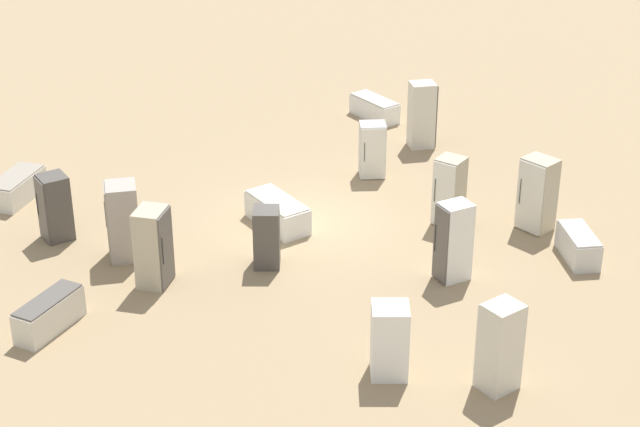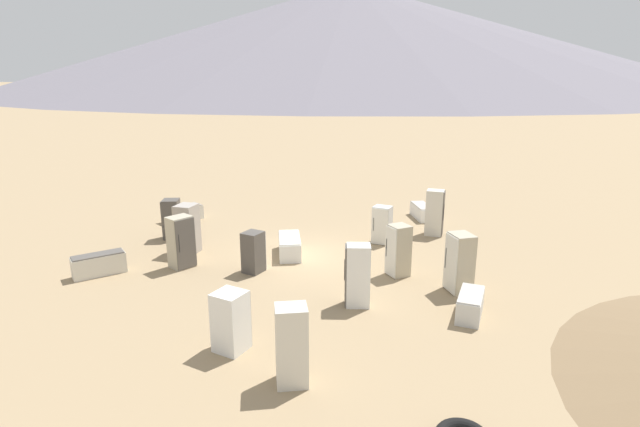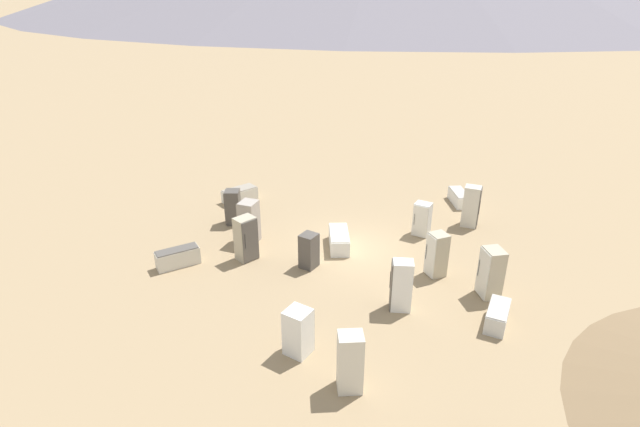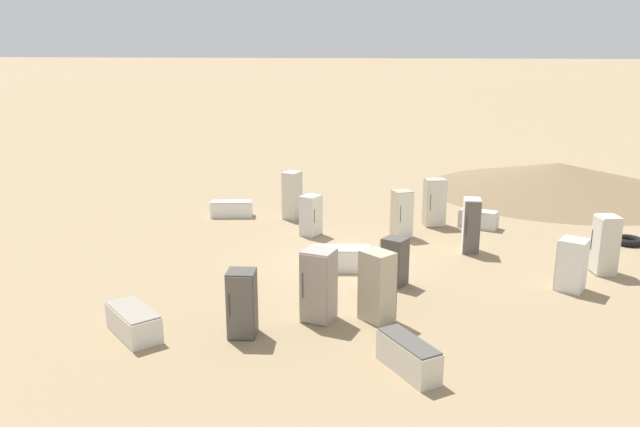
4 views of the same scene
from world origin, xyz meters
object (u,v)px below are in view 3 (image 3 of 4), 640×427
Objects in this scene: discarded_fridge_0 at (233,207)px; discarded_fridge_8 at (298,332)px; discarded_fridge_9 at (497,316)px; discarded_fridge_14 at (309,251)px; discarded_fridge_10 at (437,255)px; discarded_fridge_2 at (471,206)px; discarded_fridge_6 at (178,257)px; discarded_fridge_13 at (249,222)px; discarded_fridge_7 at (240,195)px; discarded_fridge_1 at (246,239)px; discarded_fridge_15 at (491,273)px; discarded_fridge_3 at (422,219)px; discarded_fridge_4 at (459,198)px; discarded_fridge_5 at (339,240)px; discarded_fridge_11 at (401,286)px; discarded_fridge_12 at (350,362)px.

discarded_fridge_0 is 1.09× the size of discarded_fridge_8.
discarded_fridge_14 is at bearing -4.93° from discarded_fridge_9.
discarded_fridge_10 is (1.89, -2.83, 0.53)m from discarded_fridge_9.
discarded_fridge_14 is (4.91, 0.23, -0.16)m from discarded_fridge_10.
discarded_fridge_2 is 13.10m from discarded_fridge_6.
discarded_fridge_2 reaches higher than discarded_fridge_10.
discarded_fridge_13 reaches higher than discarded_fridge_0.
discarded_fridge_7 is at bearing 139.68° from discarded_fridge_8.
discarded_fridge_8 is (-4.88, 8.27, -0.07)m from discarded_fridge_0.
discarded_fridge_1 is 9.42m from discarded_fridge_15.
discarded_fridge_13 is 10.01m from discarded_fridge_15.
discarded_fridge_14 reaches higher than discarded_fridge_7.
discarded_fridge_13 is at bearing 141.51° from discarded_fridge_8.
discarded_fridge_3 and discarded_fridge_8 have the same top height.
discarded_fridge_4 is at bearing 72.86° from discarded_fridge_14.
discarded_fridge_11 reaches higher than discarded_fridge_5.
discarded_fridge_7 is (2.17, -5.67, -0.58)m from discarded_fridge_1.
discarded_fridge_3 is 0.83× the size of discarded_fridge_7.
discarded_fridge_11 is at bearing -134.29° from discarded_fridge_0.
discarded_fridge_8 is (-3.27, 5.20, -0.16)m from discarded_fridge_1.
discarded_fridge_6 reaches higher than discarded_fridge_4.
discarded_fridge_10 is 0.94× the size of discarded_fridge_11.
discarded_fridge_8 is at bearing 76.04° from discarded_fridge_5.
discarded_fridge_11 reaches higher than discarded_fridge_9.
discarded_fridge_2 is 1.11× the size of discarded_fridge_10.
discarded_fridge_2 is 10.10m from discarded_fridge_13.
discarded_fridge_12 is at bearing 120.64° from discarded_fridge_15.
discarded_fridge_4 is (0.28, -2.55, -0.65)m from discarded_fridge_2.
discarded_fridge_8 is at bearing -165.99° from discarded_fridge_6.
discarded_fridge_3 is 0.96× the size of discarded_fridge_9.
discarded_fridge_10 is (-7.53, -0.07, -0.04)m from discarded_fridge_1.
discarded_fridge_2 is at bearing -60.25° from discarded_fridge_13.
discarded_fridge_13 reaches higher than discarded_fridge_1.
discarded_fridge_4 is 1.19× the size of discarded_fridge_8.
discarded_fridge_1 reaches higher than discarded_fridge_7.
discarded_fridge_0 reaches higher than discarded_fridge_9.
discarded_fridge_9 is 5.79m from discarded_fridge_12.
discarded_fridge_1 is 1.21× the size of discarded_fridge_3.
discarded_fridge_5 is at bearing 47.30° from discarded_fridge_3.
discarded_fridge_12 is (-6.59, 9.50, 0.09)m from discarded_fridge_0.
discarded_fridge_2 is 1.28× the size of discarded_fridge_8.
discarded_fridge_2 is 1.03× the size of discarded_fridge_13.
discarded_fridge_8 is 2.10m from discarded_fridge_12.
discarded_fridge_13 is (0.33, -1.47, 0.02)m from discarded_fridge_1.
discarded_fridge_3 is 0.84× the size of discarded_fridge_4.
discarded_fridge_3 is 0.76× the size of discarded_fridge_5.
discarded_fridge_10 reaches higher than discarded_fridge_3.
discarded_fridge_15 reaches higher than discarded_fridge_7.
discarded_fridge_13 is at bearing 55.29° from discarded_fridge_15.
discarded_fridge_3 reaches higher than discarded_fridge_5.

